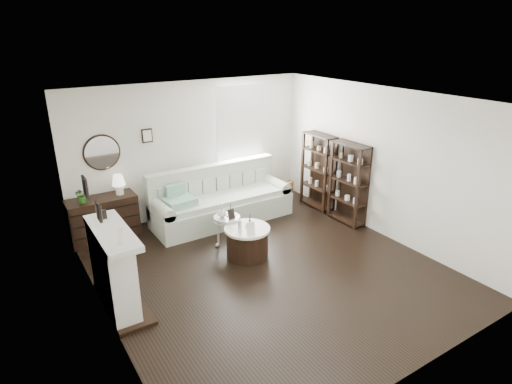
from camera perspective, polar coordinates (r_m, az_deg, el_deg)
room at (r=8.94m, az=-4.21°, el=7.84°), size 5.50×5.50×5.50m
fireplace at (r=6.20m, az=-18.39°, el=-10.05°), size 0.50×1.40×1.84m
shelf_unit_far at (r=9.13m, az=8.30°, el=2.76°), size 0.30×0.80×1.60m
shelf_unit_near at (r=8.51m, az=12.22°, el=1.13°), size 0.30×0.80×1.60m
sofa at (r=8.59m, az=-4.80°, el=-1.42°), size 2.78×0.96×1.08m
quilt at (r=8.03m, az=-10.12°, el=-1.29°), size 0.59×0.50×0.14m
suitcase at (r=9.52m, az=3.39°, el=-0.07°), size 0.65×0.36×0.41m
dresser at (r=8.24m, az=-19.70°, el=-3.35°), size 1.20×0.52×0.80m
table_lamp at (r=8.10m, az=-17.82°, el=0.95°), size 0.29×0.29×0.37m
potted_plant at (r=7.95m, az=-22.17°, el=-0.34°), size 0.32×0.30×0.29m
drum_table at (r=7.23m, az=-1.17°, el=-6.65°), size 0.76×0.76×0.53m
pedestal_table at (r=7.46m, az=-3.91°, el=-3.63°), size 0.47×0.47×0.57m
eiffel_drum at (r=7.16m, az=-0.83°, el=-3.78°), size 0.13×0.13×0.19m
bottle_drum at (r=6.90m, az=-2.18°, el=-4.41°), size 0.06×0.06×0.27m
card_frame_drum at (r=6.90m, az=-0.73°, el=-4.77°), size 0.15×0.08×0.19m
eiffel_ped at (r=7.47m, az=-3.42°, el=-2.40°), size 0.12×0.12×0.19m
flask_ped at (r=7.37m, az=-4.58°, el=-2.44°), size 0.14×0.14×0.26m
card_frame_ped at (r=7.31m, az=-3.32°, el=-2.95°), size 0.14×0.08×0.18m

